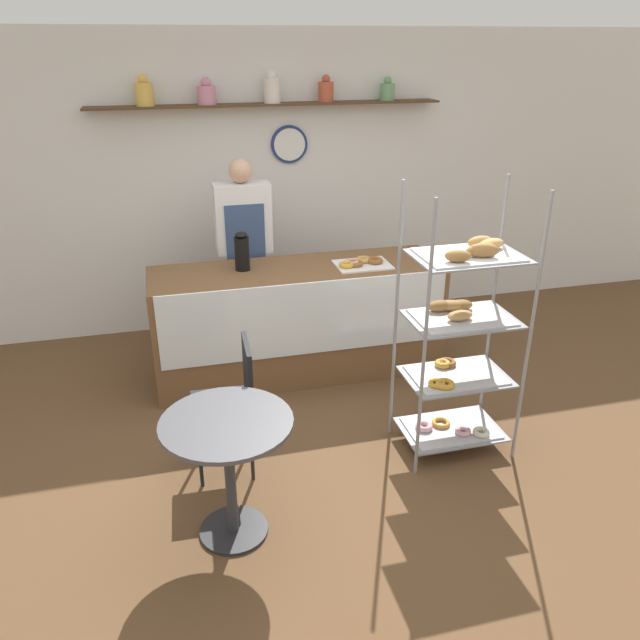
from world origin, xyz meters
The scene contains 9 objects.
ground_plane centered at (0.00, 0.00, 0.00)m, with size 14.00×14.00×0.00m, color brown.
back_wall centered at (0.00, 2.31, 1.37)m, with size 10.00×0.30×2.70m.
display_counter centered at (0.00, 1.12, 0.47)m, with size 2.34×0.69×0.93m.
pastry_rack centered at (0.79, -0.18, 0.84)m, with size 0.73×0.50×1.82m.
person_worker centered at (-0.35, 1.63, 0.93)m, with size 0.46×0.23×1.72m.
cafe_table centered at (-0.78, -0.66, 0.57)m, with size 0.71×0.71×0.75m.
cafe_chair centered at (-0.67, -0.06, 0.56)m, with size 0.40×0.40×0.90m.
coffee_carafe centered at (-0.43, 1.19, 1.08)m, with size 0.12×0.12×0.31m.
donut_tray_counter centered at (0.51, 1.05, 0.95)m, with size 0.44×0.33×0.05m.
Camera 1 is at (-0.99, -3.47, 2.58)m, focal length 35.00 mm.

